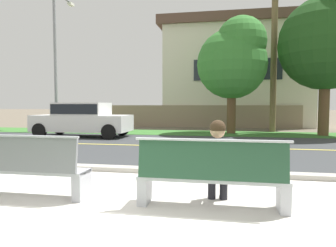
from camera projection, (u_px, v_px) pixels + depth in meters
The scene contains 16 objects.
ground_plane at pixel (183, 141), 12.12m from camera, with size 140.00×140.00×0.00m, color #665B4C.
sidewalk_pavement at pixel (114, 200), 4.66m from camera, with size 44.00×3.60×0.01m, color beige.
curb_edge at pixel (146, 170), 6.57m from camera, with size 44.00×0.30×0.11m, color #ADA89E.
street_asphalt at pixel (177, 146), 10.64m from camera, with size 52.00×8.00×0.01m, color #383A3D.
road_centre_line at pixel (177, 146), 10.64m from camera, with size 48.00×0.14×0.01m, color #E0CC4C.
far_verge_grass at pixel (192, 133), 15.58m from camera, with size 48.00×2.80×0.02m, color #38702D.
bench_left at pixel (22, 168), 4.80m from camera, with size 2.09×0.48×1.01m.
bench_right at pixel (211, 176), 4.25m from camera, with size 2.09×0.48×1.01m.
seated_person_white at pixel (218, 160), 4.40m from camera, with size 0.52×0.68×1.25m.
car_white_near at pixel (82, 118), 13.81m from camera, with size 4.30×1.86×1.54m.
streetlamp at pixel (57, 52), 16.45m from camera, with size 0.24×2.10×7.58m.
shade_tree_far_left at pixel (234, 59), 15.14m from camera, with size 3.48×3.48×5.74m.
shade_tree_left at pixel (330, 36), 13.93m from camera, with size 4.26×4.26×7.03m.
palm_tree_short at pixel (275, 6), 15.82m from camera, with size 2.09×1.98×8.14m.
garden_wall at pixel (194, 116), 19.49m from camera, with size 13.00×0.36×1.40m, color gray.
house_across_street at pixel (235, 74), 21.95m from camera, with size 10.14×6.91×7.16m.
Camera 1 is at (1.66, -3.95, 1.47)m, focal length 32.72 mm.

